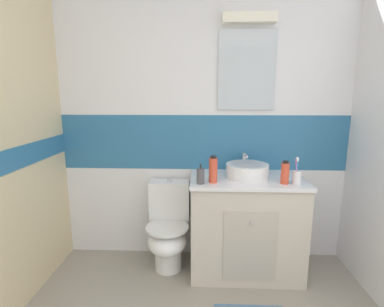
# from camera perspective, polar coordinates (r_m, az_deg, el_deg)

# --- Properties ---
(wall_back_tiled) EXTENTS (3.20, 0.20, 2.50)m
(wall_back_tiled) POSITION_cam_1_polar(r_m,az_deg,el_deg) (2.70, 2.33, 5.63)
(wall_back_tiled) COLOR white
(wall_back_tiled) RESTS_ON ground_plane
(vanity_cabinet) EXTENTS (0.94, 0.56, 0.85)m
(vanity_cabinet) POSITION_cam_1_polar(r_m,az_deg,el_deg) (2.64, 10.40, -13.51)
(vanity_cabinet) COLOR beige
(vanity_cabinet) RESTS_ON ground_plane
(sink_basin) EXTENTS (0.35, 0.40, 0.18)m
(sink_basin) POSITION_cam_1_polar(r_m,az_deg,el_deg) (2.48, 10.71, -3.22)
(sink_basin) COLOR white
(sink_basin) RESTS_ON vanity_cabinet
(toilet) EXTENTS (0.37, 0.50, 0.78)m
(toilet) POSITION_cam_1_polar(r_m,az_deg,el_deg) (2.69, -4.64, -14.47)
(toilet) COLOR white
(toilet) RESTS_ON ground_plane
(toothbrush_cup) EXTENTS (0.07, 0.07, 0.21)m
(toothbrush_cup) POSITION_cam_1_polar(r_m,az_deg,el_deg) (2.40, 19.80, -4.28)
(toothbrush_cup) COLOR white
(toothbrush_cup) RESTS_ON vanity_cabinet
(soap_dispenser) EXTENTS (0.06, 0.06, 0.16)m
(soap_dispenser) POSITION_cam_1_polar(r_m,az_deg,el_deg) (2.27, 1.65, -4.39)
(soap_dispenser) COLOR #4C4C51
(soap_dispenser) RESTS_ON vanity_cabinet
(mouthwash_bottle) EXTENTS (0.06, 0.06, 0.18)m
(mouthwash_bottle) POSITION_cam_1_polar(r_m,az_deg,el_deg) (2.38, 17.69, -3.59)
(mouthwash_bottle) COLOR #D84C33
(mouthwash_bottle) RESTS_ON vanity_cabinet
(shampoo_bottle_tall) EXTENTS (0.07, 0.07, 0.22)m
(shampoo_bottle_tall) POSITION_cam_1_polar(r_m,az_deg,el_deg) (2.30, 4.14, -3.18)
(shampoo_bottle_tall) COLOR #D84C33
(shampoo_bottle_tall) RESTS_ON vanity_cabinet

